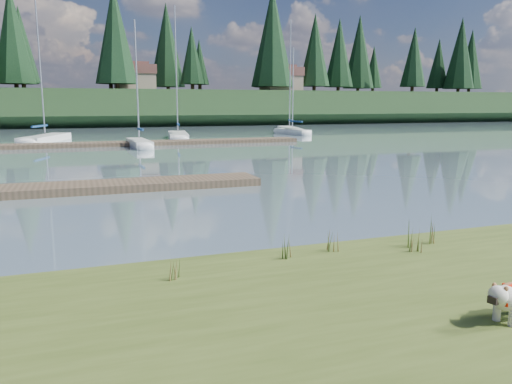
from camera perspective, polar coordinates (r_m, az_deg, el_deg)
name	(u,v)px	position (r m, az deg, el deg)	size (l,w,h in m)	color
ground	(117,146)	(40.95, -15.58, 5.12)	(200.00, 200.00, 0.00)	gray
bank	(351,372)	(6.34, 10.84, -19.57)	(60.00, 9.00, 0.35)	#45551F
ridge	(96,108)	(83.77, -17.87, 9.08)	(200.00, 20.00, 5.00)	black
dock_near	(49,189)	(19.99, -22.58, 0.27)	(16.00, 2.00, 0.30)	#4C3D2C
dock_far	(143,143)	(41.12, -12.80, 5.47)	(26.00, 2.20, 0.30)	#4C3D2C
sailboat_bg_1	(49,137)	(47.99, -22.60, 5.79)	(4.46, 9.08, 13.27)	white
sailboat_bg_2	(138,142)	(39.63, -13.31, 5.55)	(1.46, 6.20, 9.45)	white
sailboat_bg_3	(178,135)	(48.65, -8.95, 6.48)	(2.83, 8.45, 12.17)	white
sailboat_bg_4	(290,131)	(54.52, 3.86, 6.97)	(2.28, 6.18, 9.16)	white
sailboat_bg_5	(288,129)	(58.79, 3.72, 7.18)	(3.87, 9.03, 12.57)	white
weed_0	(287,245)	(9.63, 3.57, -6.05)	(0.17, 0.14, 0.64)	#475B23
weed_1	(333,242)	(10.21, 8.77, -5.67)	(0.17, 0.14, 0.46)	#475B23
weed_2	(411,235)	(10.82, 17.29, -4.74)	(0.17, 0.14, 0.62)	#475B23
weed_3	(176,268)	(8.65, -9.14, -8.54)	(0.17, 0.14, 0.47)	#475B23
weed_4	(416,242)	(10.53, 17.86, -5.48)	(0.17, 0.14, 0.49)	#475B23
weed_5	(432,231)	(11.30, 19.51, -4.25)	(0.17, 0.14, 0.61)	#475B23
mud_lip	(238,267)	(10.08, -2.03, -8.55)	(60.00, 0.50, 0.14)	#33281C
conifer_3	(21,45)	(83.45, -25.31, 14.97)	(4.84, 4.84, 12.25)	#382619
conifer_4	(115,34)	(77.56, -15.81, 16.99)	(6.16, 6.16, 15.10)	#382619
conifer_5	(192,55)	(83.01, -7.34, 15.23)	(3.96, 3.96, 10.35)	#382619
conifer_6	(272,37)	(85.22, 1.89, 17.31)	(7.04, 7.04, 17.00)	#382619
conifer_7	(339,53)	(93.65, 9.48, 15.42)	(5.28, 5.28, 13.20)	#382619
conifer_8	(414,57)	(97.24, 17.59, 14.49)	(4.62, 4.62, 11.77)	#382619
conifer_9	(461,53)	(107.84, 22.34, 14.46)	(5.94, 5.94, 14.62)	#382619
house_1	(134,77)	(82.29, -13.73, 12.62)	(6.30, 5.30, 4.65)	gray
house_2	(281,79)	(86.32, 2.88, 12.76)	(6.30, 5.30, 4.65)	gray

